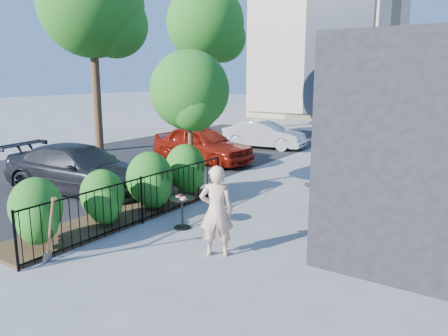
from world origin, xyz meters
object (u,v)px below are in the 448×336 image
Objects in this scene: woman at (217,211)px; car_darkgrey at (80,169)px; patio_tree at (191,95)px; cafe_table at (182,207)px; shovel at (50,234)px; car_silver at (264,135)px; car_red at (202,144)px; street_tree_near at (92,11)px; street_tree_far at (206,28)px.

car_darkgrey is (-5.84, 1.50, -0.18)m from woman.
woman is (3.16, -3.27, -1.91)m from patio_tree.
cafe_table is 2.87m from shovel.
shovel reaches higher than car_silver.
patio_tree is at bearing -78.31° from woman.
car_red reaches higher than car_silver.
street_tree_near is 1.78× the size of car_darkgrey.
patio_tree is 3.83m from car_darkgrey.
street_tree_far reaches higher than shovel.
patio_tree is 3.78m from cafe_table.
car_silver is (-2.10, 8.04, -2.14)m from patio_tree.
cafe_table is at bearing -108.42° from car_darkgrey.
street_tree_far is at bearing 40.37° from car_red.
patio_tree is 8.58m from car_silver.
patio_tree is at bearing 100.55° from shovel.
car_darkgrey is (-3.66, 3.50, 0.10)m from shovel.
patio_tree is 4.93m from woman.
woman is 2.97m from shovel.
car_red reaches higher than car_darkgrey.
patio_tree is 0.94× the size of car_red.
cafe_table is at bearing -55.93° from patio_tree.
street_tree_near reaches higher than shovel.
street_tree_far is 11.21× the size of cafe_table.
patio_tree is at bearing 124.07° from cafe_table.
street_tree_near is 11.21× the size of cafe_table.
street_tree_far reaches higher than car_silver.
woman is 8.88m from car_red.
woman reaches higher than car_darkgrey.
cafe_table is 0.20× the size of car_silver.
street_tree_near reaches higher than patio_tree.
street_tree_near is at bearing 135.70° from shovel.
street_tree_far is 19.37m from shovel.
car_silver is (5.60, 4.84, -5.29)m from street_tree_near.
car_darkgrey reaches higher than shovel.
car_red is at bearing -83.73° from woman.
patio_tree is 0.48× the size of street_tree_far.
street_tree_near is 6.35× the size of shovel.
street_tree_far reaches higher than car_red.
street_tree_far is 10.59m from car_red.
woman is at bearing -113.47° from car_darkgrey.
shovel is at bearing -104.18° from cafe_table.
patio_tree is 5.79m from shovel.
patio_tree reaches higher than shovel.
patio_tree is 2.30× the size of woman.
car_darkgrey is at bearing -146.54° from patio_tree.
street_tree_far is 1.78× the size of car_darkgrey.
car_darkgrey is at bearing 169.27° from car_silver.
car_darkgrey is (-4.37, 0.72, 0.20)m from cafe_table.
car_red is 5.45m from car_darkgrey.
car_silver is at bearing 40.87° from street_tree_near.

